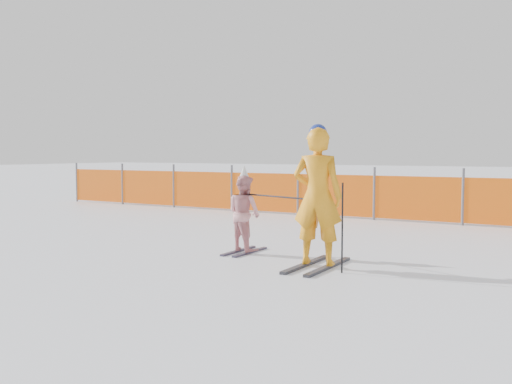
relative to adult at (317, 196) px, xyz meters
The scene contains 5 objects.
ground 1.50m from the adult, 161.76° to the right, with size 120.00×120.00×0.00m, color white.
adult is the anchor object (origin of this frame).
child 1.59m from the adult, 162.54° to the left, with size 0.70×0.97×1.39m.
ski_poles 0.28m from the adult, behind, with size 1.83×0.65×1.20m.
safety_fence 6.82m from the adult, 122.34° to the left, with size 15.13×0.06×1.25m.
Camera 1 is at (4.33, -6.83, 1.60)m, focal length 40.00 mm.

